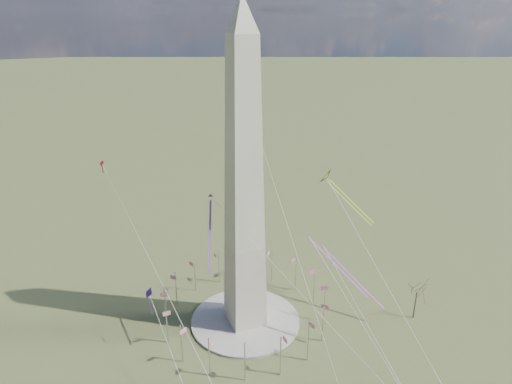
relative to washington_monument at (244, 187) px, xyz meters
name	(u,v)px	position (x,y,z in m)	size (l,w,h in m)	color
ground	(245,321)	(0.00, 0.00, -47.95)	(2000.00, 2000.00, 0.00)	#415229
plaza	(245,320)	(0.00, 0.00, -47.55)	(36.00, 36.00, 0.80)	#ACAA9D
washington_monument	(244,187)	(0.00, 0.00, 0.00)	(15.56, 15.56, 100.00)	beige
flagpole_ring	(245,303)	(0.00, 0.00, -40.68)	(54.40, 54.40, 13.00)	silver
tree_near	(417,291)	(52.72, -20.80, -37.28)	(8.55, 8.55, 14.97)	#4F3E30
kite_delta_black	(329,179)	(34.75, 8.26, -5.36)	(14.66, 19.38, 16.57)	black
kite_diamond_purple	(149,296)	(-30.28, 0.71, -29.95)	(1.94, 3.14, 9.97)	#39186C
kite_streamer_left	(328,257)	(21.04, -14.99, -20.23)	(11.32, 19.27, 14.61)	red
kite_streamer_mid	(210,222)	(-10.22, 1.92, -10.05)	(9.22, 21.19, 15.26)	red
kite_streamer_right	(343,266)	(33.75, -4.97, -32.02)	(12.90, 22.33, 16.89)	red
kite_small_red	(102,164)	(-36.51, 30.45, 2.69)	(1.33, 1.64, 4.33)	red
kite_small_white	(240,80)	(16.23, 42.52, 24.75)	(1.61, 2.37, 4.99)	white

